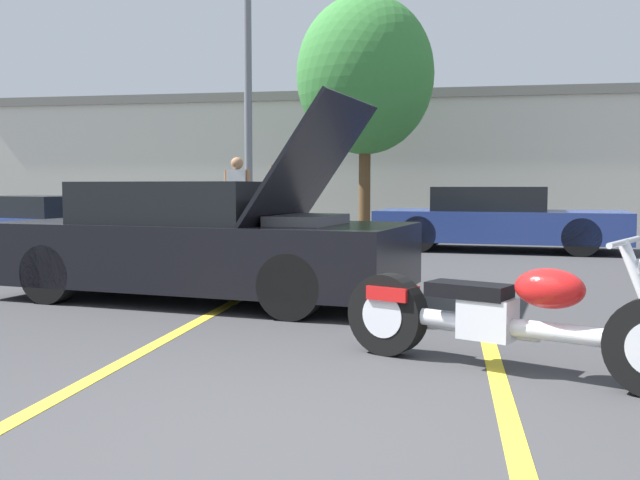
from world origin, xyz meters
TOP-DOWN VIEW (x-y plane):
  - ground_plane at (0.00, 0.00)m, footprint 80.00×80.00m
  - parking_stripe_foreground at (-1.51, 1.97)m, footprint 0.12×5.64m
  - parking_stripe_middle at (1.09, 1.97)m, footprint 0.12×5.64m
  - far_building at (0.00, 22.14)m, footprint 32.00×4.20m
  - light_pole at (-3.73, 12.77)m, footprint 1.21×0.28m
  - tree_background at (-1.48, 16.14)m, footprint 3.71×3.71m
  - motorcycle at (1.15, 1.58)m, footprint 2.28×1.25m
  - show_car_hood_open at (-1.90, 4.26)m, footprint 4.76×2.64m
  - parked_car_right_row at (1.73, 11.02)m, footprint 4.89×2.47m
  - parked_car_left_row at (-6.09, 8.03)m, footprint 4.67×2.95m
  - spectator_by_show_car at (-3.23, 9.94)m, footprint 0.52×0.24m
  - spectator_midground at (-1.81, 7.96)m, footprint 0.52×0.24m

SIDE VIEW (x-z plane):
  - ground_plane at x=0.00m, z-range 0.00..0.00m
  - parking_stripe_foreground at x=-1.51m, z-range 0.00..0.01m
  - parking_stripe_middle at x=1.09m, z-range 0.00..0.01m
  - motorcycle at x=1.15m, z-range -0.10..0.84m
  - parked_car_left_row at x=-6.09m, z-range 0.00..1.09m
  - parked_car_right_row at x=1.73m, z-range -0.02..1.22m
  - show_car_hood_open at x=-1.90m, z-range -0.44..1.71m
  - spectator_by_show_car at x=-3.23m, z-range 0.18..1.99m
  - spectator_midground at x=-1.81m, z-range 0.19..2.03m
  - far_building at x=0.00m, z-range 0.14..4.54m
  - tree_background at x=-1.48m, z-range 1.05..7.43m
  - light_pole at x=-3.73m, z-range 0.39..8.73m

